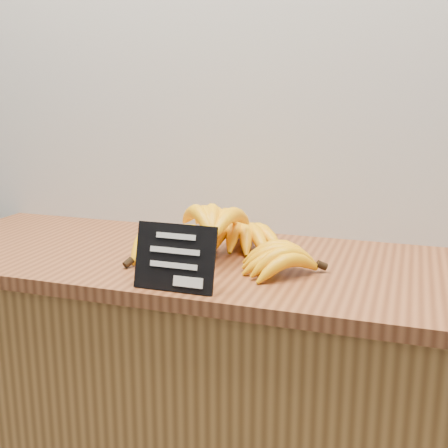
# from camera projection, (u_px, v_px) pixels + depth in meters

# --- Properties ---
(counter) EXTENTS (1.29, 0.50, 0.90)m
(counter) POSITION_uv_depth(u_px,v_px,m) (231.00, 446.00, 1.37)
(counter) COLOR #9D6B32
(counter) RESTS_ON ground
(counter_top) EXTENTS (1.54, 0.54, 0.03)m
(counter_top) POSITION_uv_depth(u_px,v_px,m) (231.00, 264.00, 1.27)
(counter_top) COLOR brown
(counter_top) RESTS_ON counter
(chalkboard_sign) EXTENTS (0.16, 0.04, 0.12)m
(chalkboard_sign) POSITION_uv_depth(u_px,v_px,m) (175.00, 258.00, 1.05)
(chalkboard_sign) COLOR black
(chalkboard_sign) RESTS_ON counter_top
(banana_pile) EXTENTS (0.48, 0.33, 0.12)m
(banana_pile) POSITION_uv_depth(u_px,v_px,m) (220.00, 239.00, 1.26)
(banana_pile) COLOR #FFB70A
(banana_pile) RESTS_ON counter_top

